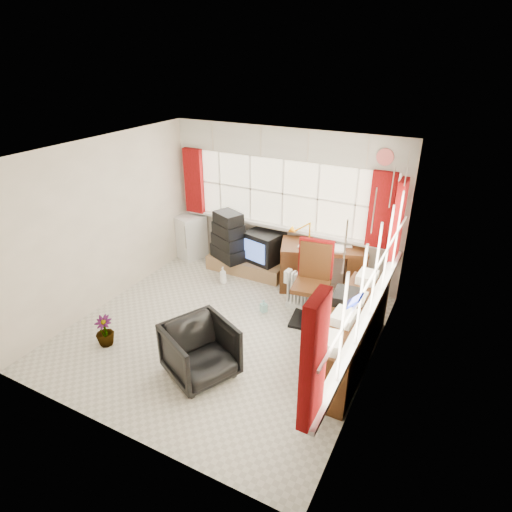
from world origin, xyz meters
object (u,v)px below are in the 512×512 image
at_px(task_chair, 313,279).
at_px(desk_lamp, 310,230).
at_px(office_chair, 200,351).
at_px(radiator, 300,294).
at_px(crt_tv, 265,246).
at_px(mini_fridge, 190,236).
at_px(tv_bench, 247,265).
at_px(credenza, 349,335).
at_px(desk, 322,264).

bearing_deg(task_chair, desk_lamp, 116.57).
bearing_deg(office_chair, radiator, 11.63).
xyz_separation_m(crt_tv, mini_fridge, (-1.55, -0.02, -0.11)).
xyz_separation_m(tv_bench, crt_tv, (0.30, 0.10, 0.39)).
distance_m(tv_bench, crt_tv, 0.50).
bearing_deg(mini_fridge, tv_bench, -3.65).
bearing_deg(task_chair, mini_fridge, 162.16).
height_order(office_chair, tv_bench, office_chair).
bearing_deg(mini_fridge, task_chair, -17.84).
height_order(radiator, mini_fridge, mini_fridge).
xyz_separation_m(task_chair, mini_fridge, (-2.77, 0.89, -0.24)).
xyz_separation_m(tv_bench, mini_fridge, (-1.25, 0.08, 0.28)).
height_order(desk_lamp, task_chair, desk_lamp).
bearing_deg(credenza, radiator, 139.82).
bearing_deg(desk, tv_bench, -176.64).
height_order(office_chair, mini_fridge, mini_fridge).
distance_m(desk, desk_lamp, 0.71).
distance_m(desk_lamp, radiator, 0.99).
relative_size(desk, desk_lamp, 3.34).
height_order(radiator, crt_tv, crt_tv).
xyz_separation_m(credenza, mini_fridge, (-3.53, 1.60, 0.01)).
relative_size(desk, credenza, 0.74).
relative_size(task_chair, tv_bench, 0.86).
distance_m(desk_lamp, mini_fridge, 2.54).
distance_m(credenza, mini_fridge, 3.87).
bearing_deg(crt_tv, mini_fridge, -179.20).
relative_size(credenza, tv_bench, 1.43).
relative_size(credenza, crt_tv, 2.91).
bearing_deg(mini_fridge, office_chair, -52.70).
height_order(office_chair, radiator, office_chair).
bearing_deg(office_chair, desk, 13.98).
xyz_separation_m(desk_lamp, office_chair, (-0.41, -2.44, -0.73)).
bearing_deg(tv_bench, credenza, -33.70).
relative_size(desk, crt_tv, 2.16).
bearing_deg(desk_lamp, crt_tv, 164.21).
distance_m(radiator, tv_bench, 1.45).
distance_m(task_chair, credenza, 1.07).
relative_size(desk_lamp, crt_tv, 0.65).
distance_m(tv_bench, mini_fridge, 1.28).
bearing_deg(office_chair, credenza, -28.25).
bearing_deg(desk, desk_lamp, -126.52).
bearing_deg(credenza, office_chair, -144.45).
xyz_separation_m(desk, mini_fridge, (-2.61, -0.00, -0.02)).
bearing_deg(credenza, tv_bench, 146.30).
bearing_deg(radiator, task_chair, -29.38).
xyz_separation_m(desk, office_chair, (-0.58, -2.67, -0.08)).
height_order(task_chair, tv_bench, task_chair).
xyz_separation_m(desk, tv_bench, (-1.36, -0.08, -0.30)).
bearing_deg(tv_bench, radiator, -27.85).
height_order(credenza, mini_fridge, credenza).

